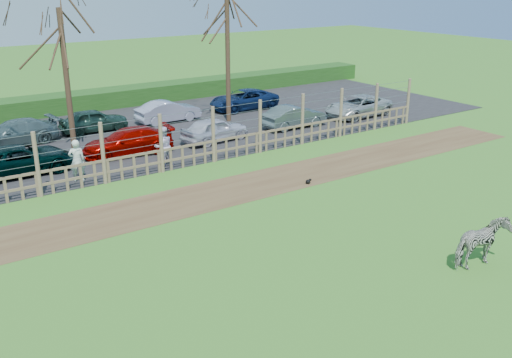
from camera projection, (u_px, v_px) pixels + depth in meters
ground at (275, 240)px, 17.82m from camera, size 120.00×120.00×0.00m
dirt_strip at (204, 197)px, 21.31m from camera, size 34.00×2.80×0.01m
asphalt at (107, 138)px, 29.08m from camera, size 44.00×13.00×0.04m
hedge at (64, 104)px, 34.34m from camera, size 46.00×2.00×1.10m
fence at (162, 154)px, 23.76m from camera, size 30.16×0.16×2.50m
tree_mid at (63, 45)px, 25.61m from camera, size 4.80×4.80×6.83m
tree_right at (227, 26)px, 30.66m from camera, size 4.80×4.80×7.35m
zebra at (482, 244)px, 15.98m from camera, size 1.73×0.84×1.43m
visitor_a at (77, 161)px, 22.54m from camera, size 0.73×0.59×1.72m
visitor_b at (163, 146)px, 24.44m from camera, size 0.85×0.67×1.72m
crow at (308, 182)px, 22.61m from camera, size 0.26×0.19×0.21m
car_2 at (21, 160)px, 23.53m from camera, size 4.33×2.01×1.20m
car_3 at (128, 142)px, 26.11m from camera, size 4.28×2.07×1.20m
car_4 at (215, 129)px, 28.18m from camera, size 3.67×1.85×1.20m
car_5 at (294, 117)px, 30.77m from camera, size 3.65×1.29×1.20m
car_6 at (358, 106)px, 33.21m from camera, size 4.44×2.27×1.20m
car_9 at (14, 133)px, 27.53m from camera, size 4.27×2.04×1.20m
car_10 at (94, 120)px, 29.96m from camera, size 3.58×1.57×1.20m
car_11 at (168, 111)px, 31.95m from camera, size 3.67×1.36×1.20m
car_12 at (244, 100)px, 35.00m from camera, size 4.37×2.10×1.20m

